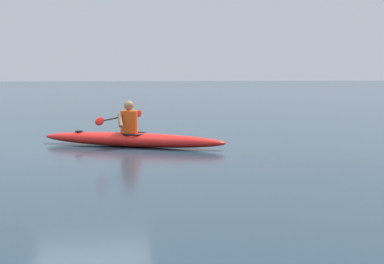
% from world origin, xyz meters
% --- Properties ---
extents(ground_plane, '(160.00, 160.00, 0.00)m').
position_xyz_m(ground_plane, '(0.00, 0.00, 0.00)').
color(ground_plane, '#233847').
extents(kayak, '(4.17, 2.31, 0.31)m').
position_xyz_m(kayak, '(-0.87, -0.47, 0.16)').
color(kayak, red).
rests_on(kayak, ground).
extents(kayaker, '(1.04, 2.24, 0.70)m').
position_xyz_m(kayaker, '(-0.81, -0.50, 0.60)').
color(kayaker, '#E04C14').
rests_on(kayaker, kayak).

